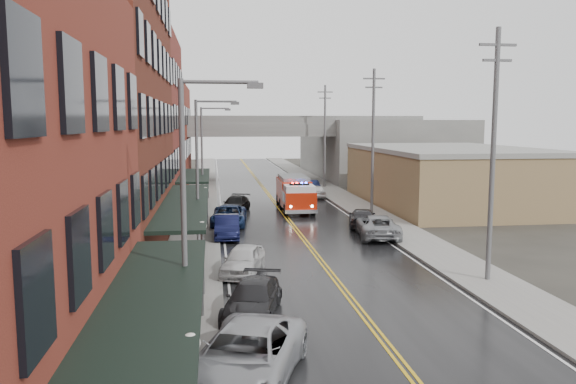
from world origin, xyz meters
TOP-DOWN VIEW (x-y plane):
  - road at (0.00, 30.00)m, footprint 11.00×160.00m
  - sidewalk_left at (-7.30, 30.00)m, footprint 3.00×160.00m
  - sidewalk_right at (7.30, 30.00)m, footprint 3.00×160.00m
  - curb_left at (-5.65, 30.00)m, footprint 0.30×160.00m
  - curb_right at (5.65, 30.00)m, footprint 0.30×160.00m
  - brick_building_b at (-13.30, 23.00)m, footprint 9.00×20.00m
  - brick_building_c at (-13.30, 40.50)m, footprint 9.00×15.00m
  - brick_building_far at (-13.30, 58.00)m, footprint 9.00×20.00m
  - tan_building at (16.00, 40.00)m, footprint 14.00×22.00m
  - right_far_block at (18.00, 70.00)m, footprint 18.00×30.00m
  - awning_0 at (-7.49, 4.00)m, footprint 2.60×16.00m
  - awning_1 at (-7.49, 23.00)m, footprint 2.60×18.00m
  - awning_2 at (-7.49, 40.50)m, footprint 2.60×13.00m
  - globe_lamp_0 at (-6.40, 2.00)m, footprint 0.44×0.44m
  - globe_lamp_1 at (-6.40, 16.00)m, footprint 0.44×0.44m
  - globe_lamp_2 at (-6.40, 30.00)m, footprint 0.44×0.44m
  - street_lamp_0 at (-6.55, 8.00)m, footprint 2.64×0.22m
  - street_lamp_1 at (-6.55, 24.00)m, footprint 2.64×0.22m
  - street_lamp_2 at (-6.55, 40.00)m, footprint 2.64×0.22m
  - utility_pole_0 at (7.20, 15.00)m, footprint 1.80×0.24m
  - utility_pole_1 at (7.20, 35.00)m, footprint 1.80×0.24m
  - utility_pole_2 at (7.20, 55.00)m, footprint 1.80×0.24m
  - overpass at (0.00, 62.00)m, footprint 40.00×10.00m
  - fire_truck at (1.21, 38.21)m, footprint 3.37×8.13m
  - parked_car_left_2 at (-5.00, 5.90)m, footprint 4.67×6.62m
  - parked_car_left_3 at (-4.37, 11.76)m, footprint 3.08×5.06m
  - parked_car_left_4 at (-4.42, 18.02)m, footprint 2.87×4.63m
  - parked_car_left_5 at (-5.00, 27.20)m, footprint 1.70×4.64m
  - parked_car_left_6 at (-4.74, 31.77)m, footprint 2.97×5.61m
  - parked_car_left_7 at (-3.98, 38.07)m, footprint 3.10×5.08m
  - parked_car_right_0 at (5.00, 26.03)m, footprint 3.40×5.92m
  - parked_car_right_1 at (5.00, 29.80)m, footprint 2.93×5.04m
  - parked_car_right_2 at (4.63, 46.20)m, footprint 1.75×4.01m
  - parked_car_right_3 at (4.58, 50.26)m, footprint 1.74×4.50m

SIDE VIEW (x-z plane):
  - road at x=0.00m, z-range 0.00..0.02m
  - sidewalk_left at x=-7.30m, z-range 0.00..0.15m
  - sidewalk_right at x=7.30m, z-range 0.00..0.15m
  - curb_left at x=-5.65m, z-range 0.00..0.15m
  - curb_right at x=5.65m, z-range 0.00..0.15m
  - parked_car_right_2 at x=4.63m, z-range 0.00..1.34m
  - parked_car_left_3 at x=-4.37m, z-range 0.00..1.37m
  - parked_car_right_1 at x=5.00m, z-range 0.00..1.37m
  - parked_car_left_7 at x=-3.98m, z-range 0.00..1.38m
  - parked_car_right_3 at x=4.58m, z-range 0.00..1.46m
  - parked_car_left_4 at x=-4.42m, z-range 0.00..1.47m
  - parked_car_left_6 at x=-4.74m, z-range 0.00..1.50m
  - parked_car_left_5 at x=-5.00m, z-range 0.00..1.52m
  - parked_car_right_0 at x=5.00m, z-range 0.00..1.56m
  - parked_car_left_2 at x=-5.00m, z-range 0.00..1.68m
  - fire_truck at x=1.21m, z-range 0.12..3.07m
  - globe_lamp_0 at x=-6.40m, z-range 0.75..3.87m
  - globe_lamp_1 at x=-6.40m, z-range 0.75..3.87m
  - globe_lamp_2 at x=-6.40m, z-range 0.75..3.87m
  - tan_building at x=16.00m, z-range 0.00..5.00m
  - awning_2 at x=-7.49m, z-range 1.44..4.53m
  - awning_0 at x=-7.49m, z-range 1.44..4.53m
  - awning_1 at x=-7.49m, z-range 1.44..4.53m
  - right_far_block at x=18.00m, z-range 0.00..8.00m
  - street_lamp_0 at x=-6.55m, z-range 0.69..9.69m
  - street_lamp_1 at x=-6.55m, z-range 0.69..9.69m
  - street_lamp_2 at x=-6.55m, z-range 0.69..9.69m
  - overpass at x=0.00m, z-range 2.24..9.74m
  - brick_building_far at x=-13.30m, z-range 0.00..12.00m
  - utility_pole_0 at x=7.20m, z-range 0.31..12.31m
  - utility_pole_1 at x=7.20m, z-range 0.31..12.31m
  - utility_pole_2 at x=7.20m, z-range 0.31..12.31m
  - brick_building_c at x=-13.30m, z-range 0.00..15.00m
  - brick_building_b at x=-13.30m, z-range 0.00..18.00m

